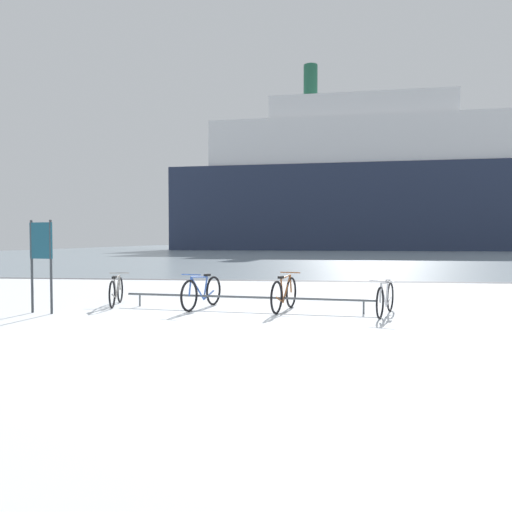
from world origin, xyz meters
TOP-DOWN VIEW (x-y plane):
  - ground at (0.00, 53.90)m, footprint 80.00×132.00m
  - bike_rack at (0.76, 2.67)m, footprint 5.54×0.68m
  - bicycle_0 at (-2.33, 3.04)m, footprint 0.50×1.55m
  - bicycle_1 at (-0.24, 2.79)m, footprint 0.63×1.72m
  - bicycle_2 at (1.61, 2.65)m, footprint 0.58×1.65m
  - bicycle_3 at (3.67, 2.28)m, footprint 0.67×1.58m
  - info_sign at (-3.38, 1.73)m, footprint 0.55×0.15m
  - ferry_ship at (10.47, 64.06)m, footprint 58.60×14.47m

SIDE VIEW (x-z plane):
  - ground at x=0.00m, z-range -0.08..0.00m
  - bike_rack at x=0.76m, z-range 0.12..0.42m
  - bicycle_0 at x=-2.33m, z-range -0.03..0.70m
  - bicycle_3 at x=3.67m, z-range -0.03..0.71m
  - bicycle_1 at x=-0.24m, z-range -0.04..0.76m
  - bicycle_2 at x=1.61m, z-range -0.04..0.77m
  - info_sign at x=-3.38m, z-range 0.34..2.28m
  - ferry_ship at x=10.47m, z-range -4.56..23.14m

